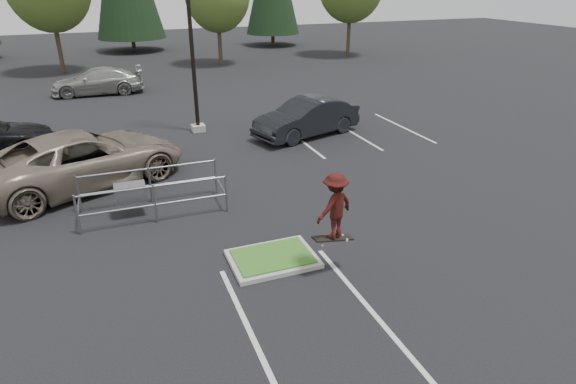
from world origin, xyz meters
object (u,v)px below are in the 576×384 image
object	(u,v)px
cart_corral	(135,192)
skateboarder	(334,206)
light_pole	(190,30)
car_far_silver	(98,81)
car_l_tan	(81,160)
car_r_charc	(307,118)

from	to	relation	value
cart_corral	skateboarder	distance (m)	6.61
light_pole	skateboarder	xyz separation A→B (m)	(0.70, -13.00, -2.74)
cart_corral	car_far_silver	xyz separation A→B (m)	(-0.67, 17.99, 0.02)
car_far_silver	light_pole	bearing A→B (deg)	26.11
cart_corral	skateboarder	xyz separation A→B (m)	(4.19, -5.01, 1.05)
car_l_tan	skateboarder	bearing A→B (deg)	-166.93
cart_corral	skateboarder	world-z (taller)	skateboarder
car_l_tan	car_far_silver	xyz separation A→B (m)	(0.84, 15.00, -0.17)
car_l_tan	car_far_silver	bearing A→B (deg)	-25.61
light_pole	skateboarder	size ratio (longest dim) A/B	5.59
light_pole	car_l_tan	xyz separation A→B (m)	(-5.00, -5.00, -3.61)
car_l_tan	car_far_silver	size ratio (longest dim) A/B	1.26
cart_corral	car_l_tan	xyz separation A→B (m)	(-1.51, 2.99, 0.18)
light_pole	car_r_charc	world-z (taller)	light_pole
skateboarder	car_r_charc	bearing A→B (deg)	-131.01
light_pole	car_far_silver	xyz separation A→B (m)	(-4.16, 10.00, -3.77)
cart_corral	car_r_charc	size ratio (longest dim) A/B	0.85
cart_corral	skateboarder	size ratio (longest dim) A/B	2.40
light_pole	skateboarder	distance (m)	13.30
cart_corral	skateboarder	bearing A→B (deg)	-49.09
skateboarder	car_l_tan	distance (m)	9.86
cart_corral	car_l_tan	world-z (taller)	car_l_tan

